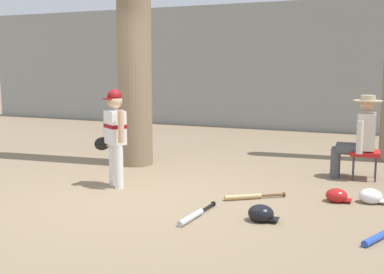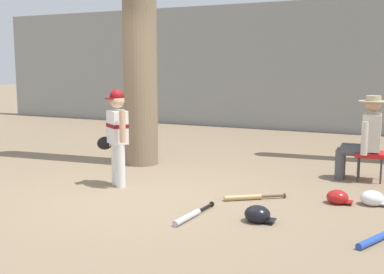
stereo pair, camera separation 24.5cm
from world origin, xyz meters
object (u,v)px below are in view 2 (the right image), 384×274
at_px(batting_helmet_black, 258,214).
at_px(batting_helmet_red, 338,197).
at_px(bat_wood_tan, 248,197).
at_px(young_ballplayer, 117,131).
at_px(folding_stool, 370,155).
at_px(bat_aluminum_silver, 190,216).
at_px(bat_blue_youth, 376,239).
at_px(seated_spectator, 364,135).
at_px(batting_helmet_white, 372,198).

xyz_separation_m(batting_helmet_black, batting_helmet_red, (0.64, 1.06, -0.01)).
bearing_deg(bat_wood_tan, batting_helmet_black, -63.92).
distance_m(young_ballplayer, batting_helmet_black, 2.38).
distance_m(folding_stool, bat_wood_tan, 2.11).
bearing_deg(bat_aluminum_silver, bat_blue_youth, 3.42).
relative_size(seated_spectator, bat_aluminum_silver, 1.45).
distance_m(bat_wood_tan, batting_helmet_black, 0.83).
relative_size(young_ballplayer, bat_aluminum_silver, 1.58).
distance_m(seated_spectator, batting_helmet_black, 2.60).
relative_size(bat_blue_youth, batting_helmet_red, 2.49).
xyz_separation_m(young_ballplayer, batting_helmet_red, (2.83, 0.40, -0.67)).
relative_size(seated_spectator, bat_blue_youth, 1.60).
distance_m(seated_spectator, bat_wood_tan, 2.11).
height_order(folding_stool, bat_blue_youth, folding_stool).
xyz_separation_m(seated_spectator, bat_blue_youth, (0.40, -2.53, -0.61)).
xyz_separation_m(seated_spectator, batting_helmet_black, (-0.76, -2.42, -0.56)).
xyz_separation_m(seated_spectator, bat_aluminum_silver, (-1.44, -2.64, -0.61)).
bearing_deg(bat_blue_youth, batting_helmet_black, 174.88).
height_order(bat_aluminum_silver, bat_blue_youth, same).
bearing_deg(batting_helmet_black, seated_spectator, 72.49).
height_order(seated_spectator, batting_helmet_white, seated_spectator).
bearing_deg(batting_helmet_white, batting_helmet_red, -163.75).
bearing_deg(batting_helmet_black, batting_helmet_white, 48.85).
distance_m(bat_aluminum_silver, batting_helmet_white, 2.18).
distance_m(bat_wood_tan, batting_helmet_white, 1.45).
distance_m(seated_spectator, bat_aluminum_silver, 3.07).
distance_m(bat_blue_youth, batting_helmet_black, 1.17).
height_order(young_ballplayer, batting_helmet_white, young_ballplayer).
xyz_separation_m(bat_wood_tan, bat_aluminum_silver, (-0.31, -0.96, 0.00)).
distance_m(bat_aluminum_silver, batting_helmet_red, 1.83).
height_order(bat_wood_tan, batting_helmet_white, batting_helmet_white).
xyz_separation_m(bat_blue_youth, batting_helmet_white, (-0.15, 1.27, 0.05)).
bearing_deg(seated_spectator, bat_aluminum_silver, -118.64).
xyz_separation_m(bat_wood_tan, batting_helmet_black, (0.36, -0.74, 0.05)).
relative_size(young_ballplayer, batting_helmet_white, 4.07).
height_order(bat_blue_youth, batting_helmet_black, batting_helmet_black).
bearing_deg(folding_stool, bat_blue_youth, -83.22).
height_order(seated_spectator, batting_helmet_black, seated_spectator).
relative_size(folding_stool, bat_blue_youth, 0.56).
bearing_deg(batting_helmet_red, bat_blue_youth, -65.77).
height_order(young_ballplayer, seated_spectator, young_ballplayer).
relative_size(bat_wood_tan, bat_aluminum_silver, 0.80).
height_order(bat_aluminum_silver, batting_helmet_red, batting_helmet_red).
bearing_deg(young_ballplayer, seated_spectator, 30.85).
distance_m(batting_helmet_white, batting_helmet_black, 1.55).
distance_m(seated_spectator, batting_helmet_red, 1.49).
relative_size(bat_blue_youth, batting_helmet_black, 2.32).
bearing_deg(batting_helmet_black, bat_aluminum_silver, -162.40).
bearing_deg(folding_stool, batting_helmet_black, -109.57).
relative_size(folding_stool, bat_wood_tan, 0.63).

